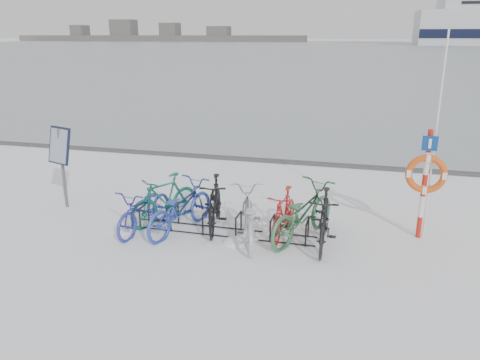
% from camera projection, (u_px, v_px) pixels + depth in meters
% --- Properties ---
extents(ground, '(900.00, 900.00, 0.00)m').
position_uv_depth(ground, '(222.00, 232.00, 9.97)').
color(ground, white).
rests_on(ground, ground).
extents(ice_sheet, '(400.00, 298.00, 0.02)m').
position_uv_depth(ice_sheet, '(358.00, 47.00, 153.13)').
color(ice_sheet, '#97A3AB').
rests_on(ice_sheet, ground).
extents(quay_edge, '(400.00, 0.25, 0.10)m').
position_uv_depth(quay_edge, '(274.00, 161.00, 15.41)').
color(quay_edge, '#3F3F42').
rests_on(quay_edge, ground).
extents(bike_rack, '(4.00, 0.48, 0.46)m').
position_uv_depth(bike_rack, '(222.00, 225.00, 9.92)').
color(bike_rack, black).
rests_on(bike_rack, ground).
extents(info_board, '(0.71, 0.45, 1.98)m').
position_uv_depth(info_board, '(60.00, 150.00, 11.02)').
color(info_board, '#595B5E').
rests_on(info_board, ground).
extents(lifebuoy_station, '(0.80, 0.23, 4.14)m').
position_uv_depth(lifebuoy_station, '(426.00, 174.00, 9.28)').
color(lifebuoy_station, red).
rests_on(lifebuoy_station, ground).
extents(shoreline, '(180.00, 12.00, 9.50)m').
position_uv_depth(shoreline, '(152.00, 37.00, 278.71)').
color(shoreline, '#4A4A4A').
rests_on(shoreline, ground).
extents(bike_0, '(0.94, 1.99, 1.01)m').
position_uv_depth(bike_0, '(145.00, 207.00, 10.00)').
color(bike_0, '#2E34A1').
rests_on(bike_0, ground).
extents(bike_1, '(1.34, 1.88, 1.11)m').
position_uv_depth(bike_1, '(165.00, 198.00, 10.42)').
color(bike_1, '#145E4F').
rests_on(bike_1, ground).
extents(bike_2, '(1.32, 2.23, 1.11)m').
position_uv_depth(bike_2, '(180.00, 206.00, 9.93)').
color(bike_2, '#2B42AC').
rests_on(bike_2, ground).
extents(bike_3, '(0.90, 1.99, 1.15)m').
position_uv_depth(bike_3, '(215.00, 202.00, 10.09)').
color(bike_3, black).
rests_on(bike_3, ground).
extents(bike_4, '(1.29, 2.20, 1.09)m').
position_uv_depth(bike_4, '(248.00, 215.00, 9.47)').
color(bike_4, '#B4B7BC').
rests_on(bike_4, ground).
extents(bike_5, '(0.67, 1.77, 1.04)m').
position_uv_depth(bike_5, '(284.00, 212.00, 9.67)').
color(bike_5, red).
rests_on(bike_5, ground).
extents(bike_6, '(1.63, 2.36, 1.18)m').
position_uv_depth(bike_6, '(303.00, 211.00, 9.56)').
color(bike_6, '#336D45').
rests_on(bike_6, ground).
extents(bike_7, '(0.58, 1.91, 1.14)m').
position_uv_depth(bike_7, '(324.00, 218.00, 9.23)').
color(bike_7, black).
rests_on(bike_7, ground).
extents(snow_drifts, '(3.89, 1.79, 0.19)m').
position_uv_depth(snow_drifts, '(207.00, 231.00, 10.05)').
color(snow_drifts, white).
rests_on(snow_drifts, ground).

